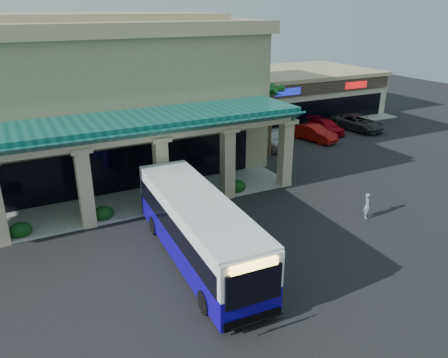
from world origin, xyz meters
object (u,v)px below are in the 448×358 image
pedestrian (367,206)px  car_gray (357,122)px  car_white (314,133)px  car_silver (269,139)px  car_red (326,126)px  transit_bus (198,230)px

pedestrian → car_gray: size_ratio=0.28×
pedestrian → car_white: bearing=4.1°
car_silver → car_red: bearing=4.3°
car_red → car_gray: size_ratio=0.81×
car_white → car_silver: bearing=165.0°
transit_bus → car_red: bearing=39.4°
car_gray → car_white: bearing=-179.3°
car_silver → car_white: size_ratio=1.08×
car_white → car_gray: 6.45m
pedestrian → car_silver: bearing=21.8°
car_silver → car_red: size_ratio=1.07×
car_white → car_red: 3.27m
pedestrian → car_white: 16.18m
car_silver → car_gray: bearing=-2.1°
pedestrian → car_white: (7.38, 14.40, -0.05)m
car_silver → pedestrian: bearing=-106.6°
pedestrian → transit_bus: bearing=119.3°
pedestrian → car_gray: bearing=-10.3°
transit_bus → car_gray: transit_bus is taller
pedestrian → car_silver: 14.69m
transit_bus → car_gray: size_ratio=2.12×
car_red → car_gray: (3.55, -0.57, 0.12)m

